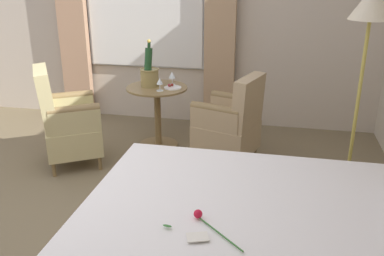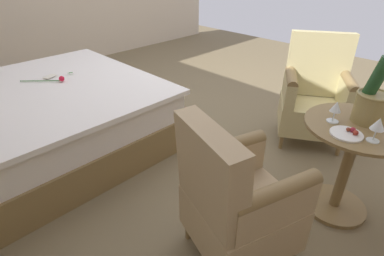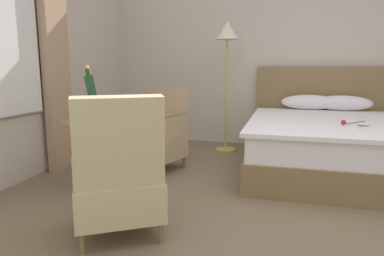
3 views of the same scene
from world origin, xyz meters
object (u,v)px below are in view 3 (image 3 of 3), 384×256
floor_lamp_brass (227,44)px  side_table_round (99,150)px  champagne_bucket (91,106)px  wine_glass_near_bucket (114,109)px  wine_glass_near_edge (93,107)px  armchair_facing_bed (119,176)px  bed (331,141)px  snack_plate (107,116)px  armchair_by_window (159,133)px

floor_lamp_brass → side_table_round: floor_lamp_brass is taller
champagne_bucket → wine_glass_near_bucket: (0.15, 0.15, -0.04)m
wine_glass_near_edge → armchair_facing_bed: (0.71, -0.89, -0.34)m
bed → snack_plate: 2.47m
bed → armchair_by_window: bearing=-165.3°
armchair_by_window → snack_plate: bearing=-112.6°
armchair_by_window → side_table_round: bearing=-108.9°
bed → armchair_facing_bed: bearing=-127.2°
champagne_bucket → wine_glass_near_bucket: size_ratio=3.62×
bed → side_table_round: bed is taller
wine_glass_near_edge → side_table_round: bearing=-50.0°
floor_lamp_brass → armchair_by_window: size_ratio=1.90×
snack_plate → armchair_by_window: bearing=67.4°
side_table_round → wine_glass_near_edge: (-0.12, 0.14, 0.38)m
wine_glass_near_edge → snack_plate: (0.13, 0.03, -0.09)m
bed → snack_plate: size_ratio=12.05×
wine_glass_near_edge → armchair_by_window: bearing=59.9°
armchair_by_window → armchair_facing_bed: armchair_facing_bed is taller
floor_lamp_brass → wine_glass_near_edge: floor_lamp_brass is taller
side_table_round → wine_glass_near_bucket: 0.41m
snack_plate → armchair_facing_bed: (0.59, -0.93, -0.25)m
side_table_round → armchair_by_window: armchair_by_window is taller
snack_plate → wine_glass_near_bucket: bearing=-37.8°
bed → armchair_facing_bed: bed is taller
bed → champagne_bucket: 2.63m
wine_glass_near_edge → bed: bearing=27.2°
wine_glass_near_edge → floor_lamp_brass: bearing=60.0°
bed → floor_lamp_brass: bearing=157.6°
champagne_bucket → wine_glass_near_bucket: champagne_bucket is taller
champagne_bucket → wine_glass_near_edge: 0.24m
champagne_bucket → armchair_by_window: size_ratio=0.53×
champagne_bucket → snack_plate: 0.28m
champagne_bucket → armchair_by_window: champagne_bucket is taller
wine_glass_near_edge → armchair_by_window: (0.40, 0.68, -0.36)m
champagne_bucket → wine_glass_near_edge: (-0.11, 0.22, -0.03)m
armchair_by_window → wine_glass_near_bucket: bearing=-100.9°
side_table_round → bed: bearing=31.2°
bed → wine_glass_near_bucket: bearing=-148.6°
side_table_round → floor_lamp_brass: bearing=64.8°
snack_plate → armchair_by_window: size_ratio=0.20×
champagne_bucket → snack_plate: bearing=85.8°
side_table_round → wine_glass_near_bucket: bearing=27.9°
bed → wine_glass_near_bucket: size_ratio=16.11×
side_table_round → armchair_by_window: 0.87m
floor_lamp_brass → wine_glass_near_edge: (-0.99, -1.71, -0.67)m
side_table_round → wine_glass_near_edge: bearing=130.0°
side_table_round → armchair_by_window: bearing=71.1°
snack_plate → armchair_facing_bed: 1.13m
floor_lamp_brass → champagne_bucket: bearing=-114.5°
wine_glass_near_bucket → snack_plate: 0.18m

